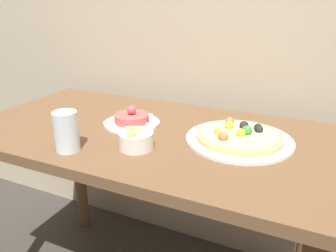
# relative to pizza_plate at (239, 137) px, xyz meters

# --- Properties ---
(dining_table) EXTENTS (1.28, 0.69, 0.79)m
(dining_table) POSITION_rel_pizza_plate_xyz_m (-0.32, -0.04, -0.14)
(dining_table) COLOR brown
(dining_table) RESTS_ON ground_plane
(pizza_plate) EXTENTS (0.35, 0.35, 0.06)m
(pizza_plate) POSITION_rel_pizza_plate_xyz_m (0.00, 0.00, 0.00)
(pizza_plate) COLOR silver
(pizza_plate) RESTS_ON dining_table
(tartare_plate) EXTENTS (0.21, 0.20, 0.07)m
(tartare_plate) POSITION_rel_pizza_plate_xyz_m (-0.39, -0.01, 0.00)
(tartare_plate) COLOR silver
(tartare_plate) RESTS_ON dining_table
(small_bowl) EXTENTS (0.11, 0.11, 0.07)m
(small_bowl) POSITION_rel_pizza_plate_xyz_m (-0.28, -0.19, 0.02)
(small_bowl) COLOR silver
(small_bowl) RESTS_ON dining_table
(drinking_glass) EXTENTS (0.07, 0.07, 0.12)m
(drinking_glass) POSITION_rel_pizza_plate_xyz_m (-0.46, -0.29, 0.05)
(drinking_glass) COLOR silver
(drinking_glass) RESTS_ON dining_table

